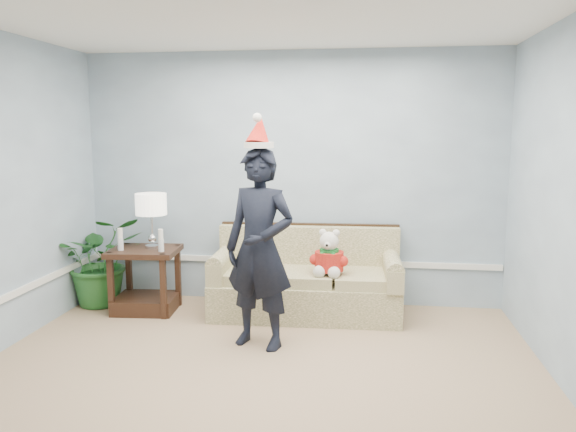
# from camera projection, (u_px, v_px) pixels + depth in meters

# --- Properties ---
(room_shell) EXTENTS (4.54, 5.04, 2.74)m
(room_shell) POSITION_uv_depth(u_px,v_px,m) (238.00, 212.00, 3.58)
(room_shell) COLOR tan
(room_shell) RESTS_ON ground
(wainscot_trim) EXTENTS (4.49, 4.99, 0.06)m
(wainscot_trim) POSITION_uv_depth(u_px,v_px,m) (141.00, 290.00, 5.03)
(wainscot_trim) COLOR white
(wainscot_trim) RESTS_ON room_shell
(sofa) EXTENTS (1.92, 0.87, 0.89)m
(sofa) POSITION_uv_depth(u_px,v_px,m) (306.00, 283.00, 5.76)
(sofa) COLOR brown
(sofa) RESTS_ON room_shell
(side_table) EXTENTS (0.73, 0.63, 0.66)m
(side_table) POSITION_uv_depth(u_px,v_px,m) (146.00, 287.00, 5.84)
(side_table) COLOR #382114
(side_table) RESTS_ON room_shell
(table_lamp) EXTENTS (0.32, 0.32, 0.57)m
(table_lamp) POSITION_uv_depth(u_px,v_px,m) (151.00, 207.00, 5.75)
(table_lamp) COLOR silver
(table_lamp) RESTS_ON side_table
(candle_pair) EXTENTS (0.49, 0.06, 0.23)m
(candle_pair) POSITION_uv_depth(u_px,v_px,m) (141.00, 241.00, 5.65)
(candle_pair) COLOR silver
(candle_pair) RESTS_ON side_table
(houseplant) EXTENTS (1.14, 1.11, 0.97)m
(houseplant) POSITION_uv_depth(u_px,v_px,m) (101.00, 260.00, 6.03)
(houseplant) COLOR #236025
(houseplant) RESTS_ON room_shell
(man) EXTENTS (0.73, 0.58, 1.73)m
(man) POSITION_uv_depth(u_px,v_px,m) (260.00, 249.00, 4.80)
(man) COLOR black
(man) RESTS_ON room_shell
(santa_hat) EXTENTS (0.31, 0.33, 0.30)m
(santa_hat) POSITION_uv_depth(u_px,v_px,m) (259.00, 133.00, 4.67)
(santa_hat) COLOR silver
(santa_hat) RESTS_ON man
(teddy_bear) EXTENTS (0.32, 0.34, 0.46)m
(teddy_bear) POSITION_uv_depth(u_px,v_px,m) (329.00, 258.00, 5.48)
(teddy_bear) COLOR silver
(teddy_bear) RESTS_ON sofa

